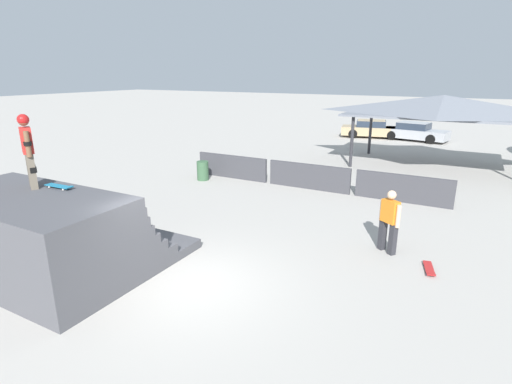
{
  "coord_description": "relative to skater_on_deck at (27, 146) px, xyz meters",
  "views": [
    {
      "loc": [
        5.25,
        -6.36,
        4.65
      ],
      "look_at": [
        -0.42,
        4.03,
        1.1
      ],
      "focal_mm": 28.0,
      "sensor_mm": 36.0,
      "label": 1
    }
  ],
  "objects": [
    {
      "name": "parked_car_silver",
      "position": [
        5.44,
        24.69,
        -2.4
      ],
      "size": [
        4.67,
        2.52,
        1.27
      ],
      "rotation": [
        0.0,
        0.0,
        -0.19
      ],
      "color": "#A8AAAF",
      "rests_on": "ground"
    },
    {
      "name": "trash_bin",
      "position": [
        -1.31,
        8.59,
        -2.58
      ],
      "size": [
        0.52,
        0.52,
        0.85
      ],
      "primitive_type": "cylinder",
      "color": "#385B3D",
      "rests_on": "ground"
    },
    {
      "name": "skater_on_deck",
      "position": [
        0.0,
        0.0,
        0.0
      ],
      "size": [
        0.72,
        0.5,
        1.75
      ],
      "rotation": [
        0.0,
        0.0,
        -0.51
      ],
      "color": "#6B6051",
      "rests_on": "quarter_pipe_ramp"
    },
    {
      "name": "ground_plane",
      "position": [
        3.88,
        0.81,
        -3.0
      ],
      "size": [
        160.0,
        160.0,
        0.0
      ],
      "primitive_type": "plane",
      "color": "#ADA8A0"
    },
    {
      "name": "parked_car_tan",
      "position": [
        2.49,
        24.65,
        -2.4
      ],
      "size": [
        4.68,
        2.55,
        1.27
      ],
      "rotation": [
        0.0,
        0.0,
        0.21
      ],
      "color": "tan",
      "rests_on": "ground"
    },
    {
      "name": "quarter_pipe_ramp",
      "position": [
        0.49,
        -0.2,
        -2.11
      ],
      "size": [
        4.89,
        4.39,
        2.0
      ],
      "color": "#4C4C51",
      "rests_on": "ground"
    },
    {
      "name": "barrier_fence",
      "position": [
        3.4,
        9.52,
        -2.48
      ],
      "size": [
        10.97,
        0.12,
        1.05
      ],
      "color": "#3D3D42",
      "rests_on": "ground"
    },
    {
      "name": "pavilion_shelter",
      "position": [
        7.64,
        16.34,
        0.07
      ],
      "size": [
        9.06,
        4.64,
        3.6
      ],
      "color": "#2D2D33",
      "rests_on": "ground"
    },
    {
      "name": "skateboard_on_ground",
      "position": [
        8.64,
        4.18,
        -2.94
      ],
      "size": [
        0.38,
        0.83,
        0.09
      ],
      "rotation": [
        0.0,
        0.0,
        4.95
      ],
      "color": "blue",
      "rests_on": "ground"
    },
    {
      "name": "skateboard_on_deck",
      "position": [
        0.65,
        0.22,
        -0.95
      ],
      "size": [
        0.8,
        0.23,
        0.09
      ],
      "rotation": [
        0.0,
        0.0,
        0.04
      ],
      "color": "silver",
      "rests_on": "quarter_pipe_ramp"
    },
    {
      "name": "bystander_walking",
      "position": [
        7.5,
        4.81,
        -2.04
      ],
      "size": [
        0.63,
        0.48,
        1.73
      ],
      "rotation": [
        0.0,
        0.0,
        2.55
      ],
      "color": "#2D2D33",
      "rests_on": "ground"
    }
  ]
}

